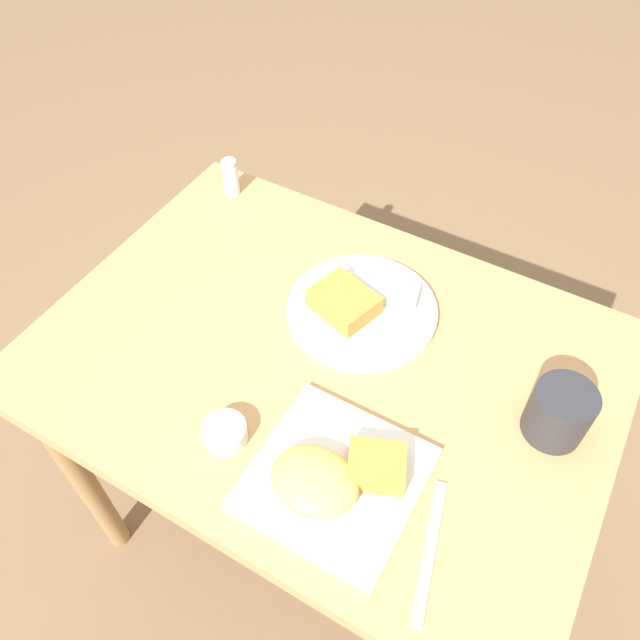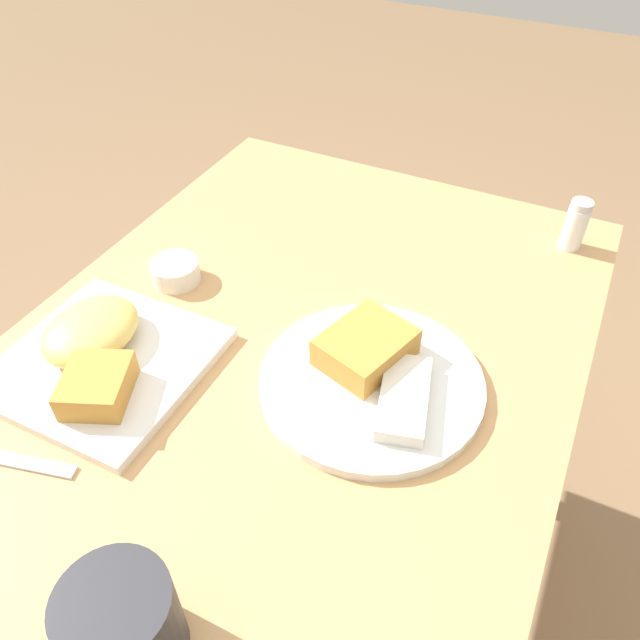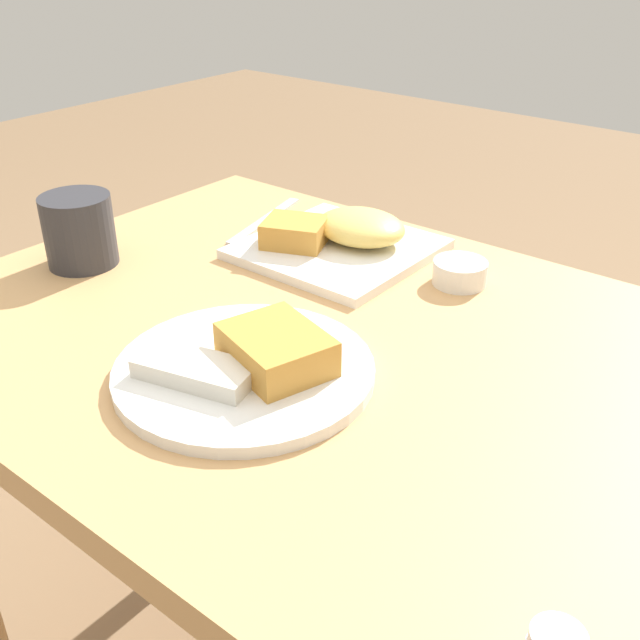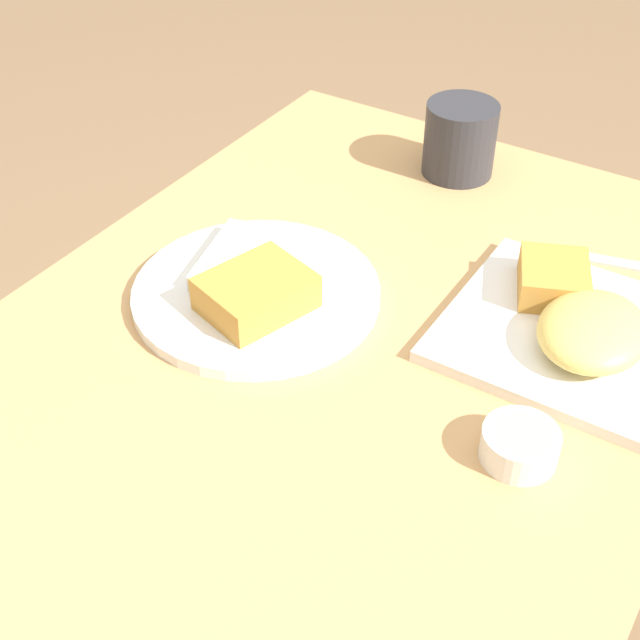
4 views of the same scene
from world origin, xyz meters
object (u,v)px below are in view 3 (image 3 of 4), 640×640
plate_square_near (341,238)px  butter_knife (265,220)px  plate_oval_far (248,365)px  sauce_ramekin (460,272)px  coffee_mug (79,231)px

plate_square_near → butter_knife: bearing=-6.8°
plate_square_near → plate_oval_far: size_ratio=0.88×
plate_square_near → sauce_ramekin: size_ratio=3.43×
plate_oval_far → sauce_ramekin: plate_oval_far is taller
butter_knife → sauce_ramekin: bearing=75.7°
plate_oval_far → butter_knife: plate_oval_far is taller
sauce_ramekin → butter_knife: (0.35, -0.00, -0.02)m
plate_oval_far → coffee_mug: 0.39m
plate_square_near → sauce_ramekin: (-0.18, -0.02, -0.00)m
coffee_mug → plate_oval_far: bearing=170.0°
butter_knife → coffee_mug: (0.09, 0.28, 0.05)m
sauce_ramekin → butter_knife: 0.35m
plate_oval_far → sauce_ramekin: size_ratio=3.90×
sauce_ramekin → butter_knife: sauce_ramekin is taller
sauce_ramekin → coffee_mug: bearing=31.7°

